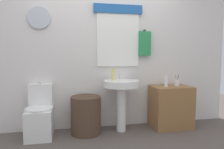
# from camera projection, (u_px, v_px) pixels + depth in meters

# --- Properties ---
(back_wall) EXTENTS (4.40, 0.18, 2.60)m
(back_wall) POSITION_uv_depth(u_px,v_px,m) (103.00, 48.00, 3.30)
(back_wall) COLOR silver
(back_wall) RESTS_ON ground_plane
(toilet) EXTENTS (0.38, 0.51, 0.78)m
(toilet) POSITION_uv_depth(u_px,v_px,m) (40.00, 116.00, 2.95)
(toilet) COLOR white
(toilet) RESTS_ON ground_plane
(laundry_hamper) EXTENTS (0.45, 0.45, 0.57)m
(laundry_hamper) POSITION_uv_depth(u_px,v_px,m) (86.00, 115.00, 3.05)
(laundry_hamper) COLOR #4C3828
(laundry_hamper) RESTS_ON ground_plane
(pedestal_sink) EXTENTS (0.55, 0.55, 0.80)m
(pedestal_sink) POSITION_uv_depth(u_px,v_px,m) (121.00, 92.00, 3.12)
(pedestal_sink) COLOR white
(pedestal_sink) RESTS_ON ground_plane
(faucet) EXTENTS (0.03, 0.03, 0.10)m
(faucet) POSITION_uv_depth(u_px,v_px,m) (120.00, 76.00, 3.22)
(faucet) COLOR silver
(faucet) RESTS_ON pedestal_sink
(wooden_cabinet) EXTENTS (0.63, 0.44, 0.68)m
(wooden_cabinet) POSITION_uv_depth(u_px,v_px,m) (171.00, 107.00, 3.31)
(wooden_cabinet) COLOR olive
(wooden_cabinet) RESTS_ON ground_plane
(soap_bottle) EXTENTS (0.05, 0.05, 0.19)m
(soap_bottle) POSITION_uv_depth(u_px,v_px,m) (113.00, 74.00, 3.12)
(soap_bottle) COLOR #DBD166
(soap_bottle) RESTS_ON pedestal_sink
(lotion_bottle) EXTENTS (0.05, 0.05, 0.19)m
(lotion_bottle) POSITION_uv_depth(u_px,v_px,m) (166.00, 81.00, 3.21)
(lotion_bottle) COLOR white
(lotion_bottle) RESTS_ON wooden_cabinet
(toothbrush_cup) EXTENTS (0.08, 0.08, 0.18)m
(toothbrush_cup) POSITION_uv_depth(u_px,v_px,m) (177.00, 83.00, 3.32)
(toothbrush_cup) COLOR silver
(toothbrush_cup) RESTS_ON wooden_cabinet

